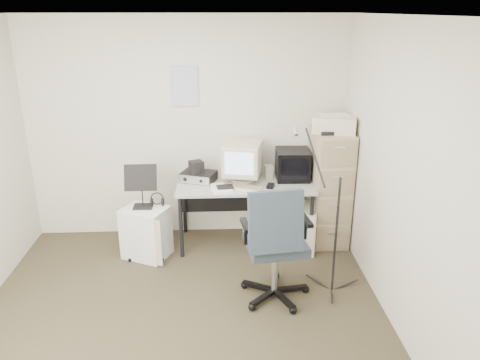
{
  "coord_description": "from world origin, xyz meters",
  "views": [
    {
      "loc": [
        0.34,
        -3.38,
        2.54
      ],
      "look_at": [
        0.55,
        0.95,
        0.95
      ],
      "focal_mm": 35.0,
      "sensor_mm": 36.0,
      "label": 1
    }
  ],
  "objects_px": {
    "office_chair": "(276,242)",
    "side_cart": "(146,232)",
    "desk": "(245,213)",
    "filing_cabinet": "(329,187)"
  },
  "relations": [
    {
      "from": "desk",
      "to": "side_cart",
      "type": "relative_size",
      "value": 2.69
    },
    {
      "from": "office_chair",
      "to": "side_cart",
      "type": "distance_m",
      "value": 1.57
    },
    {
      "from": "filing_cabinet",
      "to": "office_chair",
      "type": "bearing_deg",
      "value": -123.23
    },
    {
      "from": "desk",
      "to": "side_cart",
      "type": "xyz_separation_m",
      "value": [
        -1.08,
        -0.26,
        -0.09
      ]
    },
    {
      "from": "filing_cabinet",
      "to": "desk",
      "type": "height_order",
      "value": "filing_cabinet"
    },
    {
      "from": "filing_cabinet",
      "to": "office_chair",
      "type": "relative_size",
      "value": 1.13
    },
    {
      "from": "desk",
      "to": "office_chair",
      "type": "height_order",
      "value": "office_chair"
    },
    {
      "from": "desk",
      "to": "office_chair",
      "type": "bearing_deg",
      "value": -79.1
    },
    {
      "from": "office_chair",
      "to": "side_cart",
      "type": "xyz_separation_m",
      "value": [
        -1.29,
        0.84,
        -0.3
      ]
    },
    {
      "from": "office_chair",
      "to": "side_cart",
      "type": "relative_size",
      "value": 2.06
    }
  ]
}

